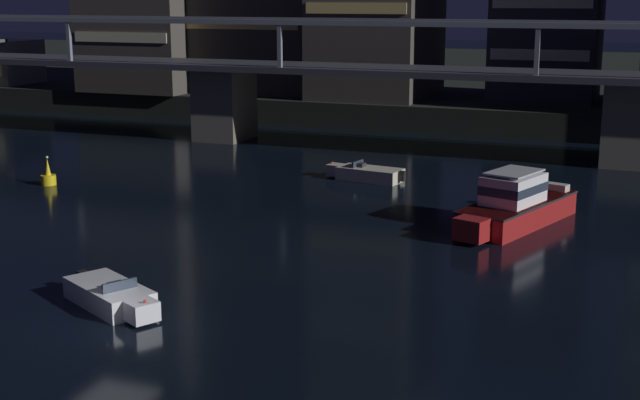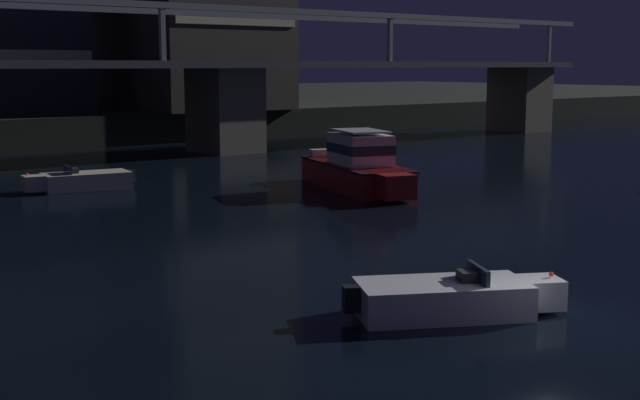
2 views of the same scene
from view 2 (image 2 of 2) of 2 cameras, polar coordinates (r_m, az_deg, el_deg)
ground_plane at (r=20.36m, az=15.53°, el=-7.91°), size 400.00×400.00×0.00m
cabin_cruiser_near_left at (r=40.67m, az=2.50°, el=2.17°), size 5.08×9.32×2.79m
speedboat_mid_left at (r=20.53m, az=8.57°, el=-6.34°), size 4.89×3.52×1.16m
speedboat_mid_center at (r=42.01m, az=-15.28°, el=1.21°), size 5.23×2.37×1.16m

